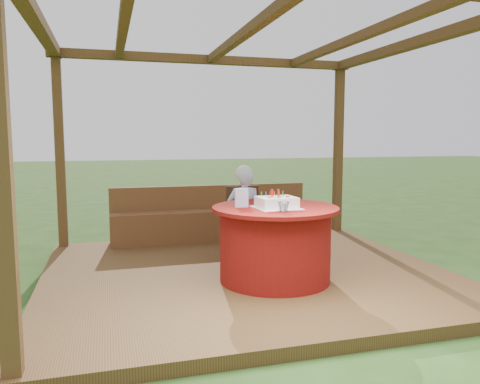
# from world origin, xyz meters

# --- Properties ---
(ground) EXTENTS (60.00, 60.00, 0.00)m
(ground) POSITION_xyz_m (0.00, 0.00, 0.00)
(ground) COLOR #284C19
(ground) RESTS_ON ground
(deck) EXTENTS (4.50, 4.00, 0.12)m
(deck) POSITION_xyz_m (0.00, 0.00, 0.06)
(deck) COLOR brown
(deck) RESTS_ON ground
(pergola) EXTENTS (4.50, 4.00, 2.72)m
(pergola) POSITION_xyz_m (0.00, 0.00, 2.41)
(pergola) COLOR brown
(pergola) RESTS_ON deck
(bench) EXTENTS (3.00, 0.42, 0.80)m
(bench) POSITION_xyz_m (0.00, 1.72, 0.38)
(bench) COLOR brown
(bench) RESTS_ON deck
(table) EXTENTS (1.34, 1.34, 0.80)m
(table) POSITION_xyz_m (0.19, -0.44, 0.52)
(table) COLOR maroon
(table) RESTS_ON deck
(chair) EXTENTS (0.44, 0.44, 0.89)m
(chair) POSITION_xyz_m (0.21, 0.75, 0.61)
(chair) COLOR #3B2112
(chair) RESTS_ON deck
(elderly_woman) EXTENTS (0.46, 0.35, 1.19)m
(elderly_woman) POSITION_xyz_m (0.10, 0.41, 0.72)
(elderly_woman) COLOR #AACEFD
(elderly_woman) RESTS_ON deck
(birthday_cake) EXTENTS (0.46, 0.46, 0.19)m
(birthday_cake) POSITION_xyz_m (0.17, -0.54, 0.98)
(birthday_cake) COLOR white
(birthday_cake) RESTS_ON table
(gift_bag) EXTENTS (0.15, 0.11, 0.19)m
(gift_bag) POSITION_xyz_m (-0.16, -0.37, 1.01)
(gift_bag) COLOR #F29CDF
(gift_bag) RESTS_ON table
(drinking_glass) EXTENTS (0.14, 0.14, 0.10)m
(drinking_glass) POSITION_xyz_m (0.14, -0.81, 0.97)
(drinking_glass) COLOR white
(drinking_glass) RESTS_ON table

